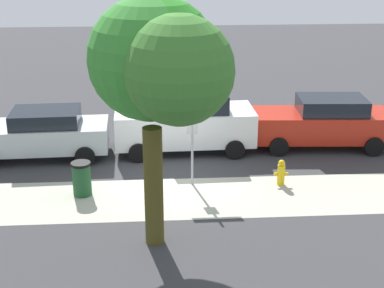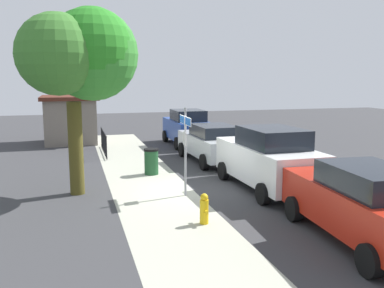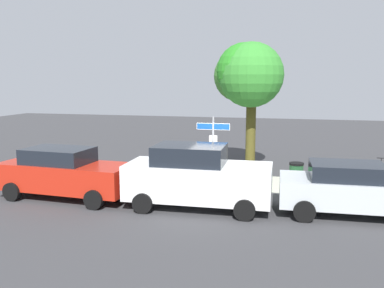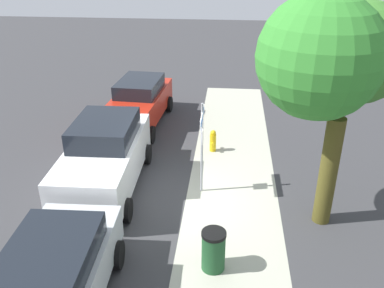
# 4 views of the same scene
# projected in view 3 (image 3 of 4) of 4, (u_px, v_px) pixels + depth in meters

# --- Properties ---
(ground_plane) EXTENTS (60.00, 60.00, 0.00)m
(ground_plane) POSITION_uv_depth(u_px,v_px,m) (225.00, 189.00, 15.48)
(ground_plane) COLOR #38383A
(sidewalk_strip) EXTENTS (24.00, 2.60, 0.00)m
(sidewalk_strip) POSITION_uv_depth(u_px,v_px,m) (280.00, 184.00, 16.25)
(sidewalk_strip) COLOR #ADAD9A
(sidewalk_strip) RESTS_ON ground_plane
(street_sign) EXTENTS (1.29, 0.07, 2.72)m
(street_sign) POSITION_uv_depth(u_px,v_px,m) (213.00, 139.00, 15.71)
(street_sign) COLOR #9EA0A5
(street_sign) RESTS_ON ground_plane
(shade_tree) EXTENTS (3.20, 3.58, 5.72)m
(shade_tree) POSITION_uv_depth(u_px,v_px,m) (246.00, 75.00, 17.89)
(shade_tree) COLOR #484219
(shade_tree) RESTS_ON ground_plane
(car_red) EXTENTS (4.75, 2.18, 1.76)m
(car_red) POSITION_uv_depth(u_px,v_px,m) (65.00, 173.00, 14.26)
(car_red) COLOR red
(car_red) RESTS_ON ground_plane
(car_white) EXTENTS (4.67, 2.18, 2.04)m
(car_white) POSITION_uv_depth(u_px,v_px,m) (197.00, 177.00, 13.15)
(car_white) COLOR white
(car_white) RESTS_ON ground_plane
(car_silver) EXTENTS (4.53, 2.12, 1.62)m
(car_silver) POSITION_uv_depth(u_px,v_px,m) (354.00, 189.00, 12.37)
(car_silver) COLOR #B8BEC2
(car_silver) RESTS_ON ground_plane
(fire_hydrant) EXTENTS (0.42, 0.22, 0.78)m
(fire_hydrant) POSITION_uv_depth(u_px,v_px,m) (151.00, 172.00, 16.74)
(fire_hydrant) COLOR yellow
(fire_hydrant) RESTS_ON ground_plane
(trash_bin) EXTENTS (0.55, 0.55, 0.98)m
(trash_bin) POSITION_uv_depth(u_px,v_px,m) (296.00, 175.00, 15.65)
(trash_bin) COLOR #1E4C28
(trash_bin) RESTS_ON ground_plane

